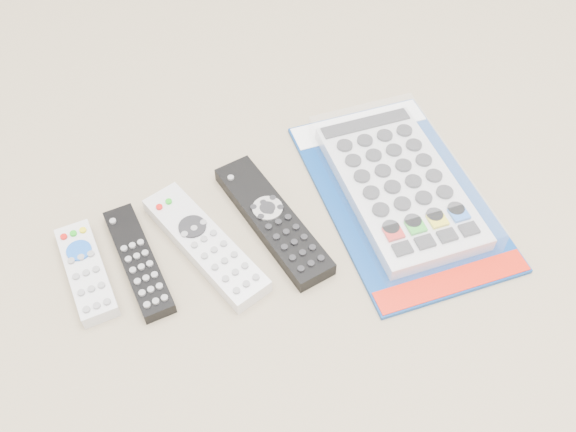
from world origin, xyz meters
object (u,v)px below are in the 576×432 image
remote_slim_black (138,261)px  remote_silver_dvd (205,244)px  remote_small_grey (86,271)px  jumbo_remote_packaged (399,184)px  remote_large_black (273,220)px

remote_slim_black → remote_silver_dvd: bearing=-9.6°
remote_small_grey → remote_slim_black: (0.06, -0.02, -0.00)m
remote_slim_black → remote_small_grey: bearing=168.5°
remote_small_grey → jumbo_remote_packaged: 0.43m
remote_silver_dvd → remote_large_black: bearing=-15.1°
remote_silver_dvd → jumbo_remote_packaged: (0.28, -0.04, 0.01)m
remote_slim_black → remote_silver_dvd: size_ratio=0.81×
remote_silver_dvd → remote_large_black: (0.10, -0.01, 0.00)m
remote_slim_black → remote_large_black: bearing=-5.2°
remote_slim_black → remote_silver_dvd: (0.09, -0.02, 0.00)m
remote_small_grey → jumbo_remote_packaged: (0.42, -0.07, 0.01)m
remote_large_black → remote_slim_black: bearing=168.8°
remote_slim_black → remote_silver_dvd: 0.09m
remote_slim_black → jumbo_remote_packaged: (0.36, -0.06, 0.01)m
remote_slim_black → jumbo_remote_packaged: 0.37m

